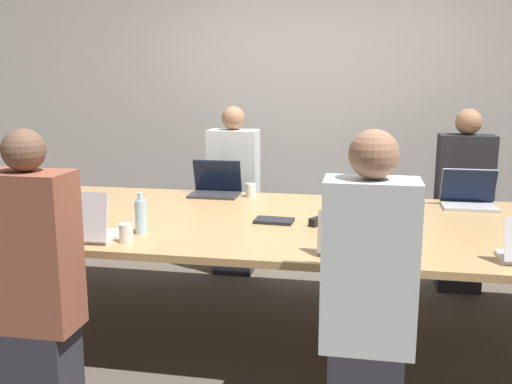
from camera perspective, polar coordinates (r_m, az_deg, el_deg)
name	(u,v)px	position (r m, az deg, el deg)	size (l,w,h in m)	color
ground_plane	(281,332)	(3.78, 2.49, -13.85)	(24.00, 24.00, 0.00)	brown
curtain_wall	(312,101)	(5.29, 5.58, 9.02)	(12.00, 0.06, 2.80)	#BCB7B2
conference_table	(282,226)	(3.54, 2.59, -3.46)	(4.49, 1.63, 0.75)	tan
laptop_far_midleft	(216,185)	(4.27, -4.05, 0.69)	(0.36, 0.26, 0.26)	#333338
person_far_midleft	(234,194)	(4.70, -2.23, -0.19)	(0.40, 0.24, 1.39)	#2D2D38
cup_far_midleft	(251,190)	(4.20, -0.53, 0.17)	(0.07, 0.07, 0.10)	white
laptop_near_midright	(353,242)	(2.88, 9.67, -4.91)	(0.35, 0.22, 0.22)	gray
person_near_midright	(368,297)	(2.55, 11.13, -10.23)	(0.40, 0.24, 1.41)	#2D2D38
laptop_near_left	(84,226)	(3.21, -16.81, -3.28)	(0.33, 0.27, 0.28)	silver
person_near_left	(34,283)	(2.88, -21.29, -8.45)	(0.40, 0.24, 1.39)	#2D2D38
cup_near_left	(126,233)	(3.12, -12.86, -4.02)	(0.07, 0.07, 0.10)	white
bottle_near_left	(141,216)	(3.27, -11.43, -2.37)	(0.07, 0.07, 0.23)	#ADD1E0
laptop_far_right	(469,196)	(4.13, 20.51, -0.38)	(0.36, 0.26, 0.26)	#B7B7BC
person_far_right	(463,204)	(4.58, 19.96, -1.18)	(0.40, 0.24, 1.39)	#2D2D38
stapler	(319,221)	(3.42, 6.29, -2.88)	(0.11, 0.15, 0.05)	black
notebook	(274,221)	(3.47, 1.82, -2.88)	(0.24, 0.16, 0.02)	#232328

